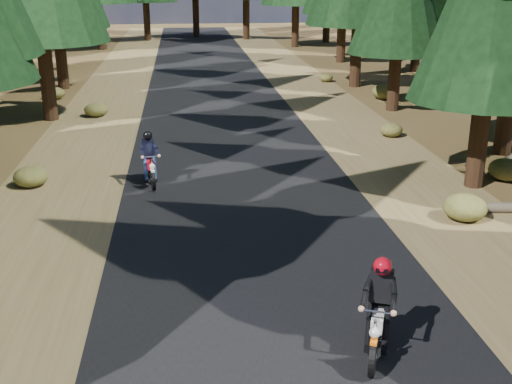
# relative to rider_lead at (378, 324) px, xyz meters

# --- Properties ---
(ground) EXTENTS (120.00, 120.00, 0.00)m
(ground) POSITION_rel_rider_lead_xyz_m (-1.27, 2.77, -0.50)
(ground) COLOR #473119
(ground) RESTS_ON ground
(road) EXTENTS (6.00, 100.00, 0.01)m
(road) POSITION_rel_rider_lead_xyz_m (-1.27, 7.77, -0.49)
(road) COLOR black
(road) RESTS_ON ground
(shoulder_l) EXTENTS (3.20, 100.00, 0.01)m
(shoulder_l) POSITION_rel_rider_lead_xyz_m (-5.87, 7.77, -0.49)
(shoulder_l) COLOR brown
(shoulder_l) RESTS_ON ground
(shoulder_r) EXTENTS (3.20, 100.00, 0.01)m
(shoulder_r) POSITION_rel_rider_lead_xyz_m (3.33, 7.77, -0.49)
(shoulder_r) COLOR brown
(shoulder_r) RESTS_ON ground
(understory_shrubs) EXTENTS (15.31, 25.74, 0.65)m
(understory_shrubs) POSITION_rel_rider_lead_xyz_m (-0.02, 11.01, -0.23)
(understory_shrubs) COLOR #474C1E
(understory_shrubs) RESTS_ON ground
(rider_lead) EXTENTS (1.09, 1.72, 1.47)m
(rider_lead) POSITION_rel_rider_lead_xyz_m (0.00, 0.00, 0.00)
(rider_lead) COLOR beige
(rider_lead) RESTS_ON road
(rider_follow) EXTENTS (0.73, 1.63, 1.40)m
(rider_follow) POSITION_rel_rider_lead_xyz_m (-3.59, 8.36, -0.02)
(rider_follow) COLOR #A10A15
(rider_follow) RESTS_ON road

